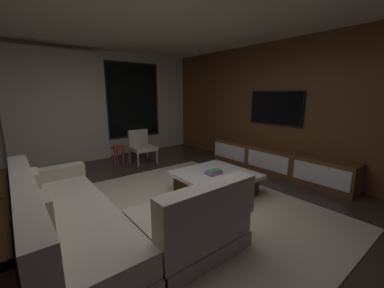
% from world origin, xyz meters
% --- Properties ---
extents(floor, '(9.20, 9.20, 0.00)m').
position_xyz_m(floor, '(0.00, 0.00, 0.00)').
color(floor, '#332B26').
extents(back_wall_with_window, '(6.60, 0.30, 2.70)m').
position_xyz_m(back_wall_with_window, '(-0.06, 3.62, 1.34)').
color(back_wall_with_window, beige).
rests_on(back_wall_with_window, floor).
extents(media_wall, '(0.12, 7.80, 2.70)m').
position_xyz_m(media_wall, '(3.06, 0.00, 1.35)').
color(media_wall, brown).
rests_on(media_wall, floor).
extents(area_rug, '(3.20, 3.80, 0.01)m').
position_xyz_m(area_rug, '(0.35, -0.10, 0.01)').
color(area_rug, beige).
rests_on(area_rug, floor).
extents(sectional_couch, '(1.98, 2.50, 0.82)m').
position_xyz_m(sectional_couch, '(-0.88, -0.16, 0.29)').
color(sectional_couch, '#A49C8C').
rests_on(sectional_couch, floor).
extents(coffee_table, '(1.16, 1.16, 0.36)m').
position_xyz_m(coffee_table, '(1.07, 0.08, 0.19)').
color(coffee_table, '#321F0B').
rests_on(coffee_table, floor).
extents(book_stack_on_coffee_table, '(0.26, 0.22, 0.07)m').
position_xyz_m(book_stack_on_coffee_table, '(1.02, 0.07, 0.39)').
color(book_stack_on_coffee_table, '#CE93AF').
rests_on(book_stack_on_coffee_table, coffee_table).
extents(accent_chair_near_window, '(0.55, 0.57, 0.78)m').
position_xyz_m(accent_chair_near_window, '(0.96, 2.54, 0.43)').
color(accent_chair_near_window, '#B2ADA0').
rests_on(accent_chair_near_window, floor).
extents(side_stool, '(0.32, 0.32, 0.46)m').
position_xyz_m(side_stool, '(0.40, 2.56, 0.37)').
color(side_stool, red).
rests_on(side_stool, floor).
extents(media_console, '(0.46, 3.10, 0.52)m').
position_xyz_m(media_console, '(2.77, 0.05, 0.25)').
color(media_console, brown).
rests_on(media_console, floor).
extents(mounted_tv, '(0.05, 1.20, 0.69)m').
position_xyz_m(mounted_tv, '(2.95, 0.25, 1.35)').
color(mounted_tv, black).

